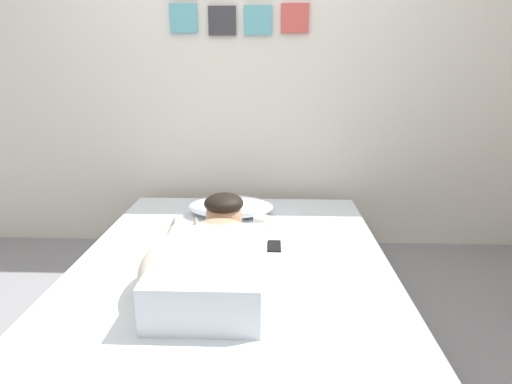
{
  "coord_description": "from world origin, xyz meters",
  "views": [
    {
      "loc": [
        0.22,
        -1.67,
        1.25
      ],
      "look_at": [
        0.14,
        0.51,
        0.62
      ],
      "focal_mm": 30.21,
      "sensor_mm": 36.0,
      "label": 1
    }
  ],
  "objects": [
    {
      "name": "person_lying",
      "position": [
        -0.02,
        0.04,
        0.48
      ],
      "size": [
        0.43,
        0.92,
        0.27
      ],
      "color": "silver",
      "rests_on": "bed"
    },
    {
      "name": "ground_plane",
      "position": [
        0.0,
        0.0,
        0.0
      ],
      "size": [
        12.4,
        12.4,
        0.0
      ],
      "primitive_type": "plane",
      "color": "gray"
    },
    {
      "name": "cell_phone",
      "position": [
        0.24,
        0.37,
        0.37
      ],
      "size": [
        0.07,
        0.14,
        0.01
      ],
      "primitive_type": "cube",
      "color": "black",
      "rests_on": "bed"
    },
    {
      "name": "back_wall",
      "position": [
        -0.0,
        1.37,
        1.25
      ],
      "size": [
        4.2,
        0.12,
        2.5
      ],
      "color": "silver",
      "rests_on": "ground"
    },
    {
      "name": "dog",
      "position": [
        -0.18,
        -0.04,
        0.47
      ],
      "size": [
        0.26,
        0.57,
        0.21
      ],
      "color": "beige",
      "rests_on": "bed"
    },
    {
      "name": "coffee_cup",
      "position": [
        0.17,
        0.61,
        0.41
      ],
      "size": [
        0.12,
        0.09,
        0.07
      ],
      "color": "white",
      "rests_on": "bed"
    },
    {
      "name": "bed",
      "position": [
        0.04,
        0.2,
        0.18
      ],
      "size": [
        1.52,
        2.05,
        0.37
      ],
      "color": "#726051",
      "rests_on": "ground"
    },
    {
      "name": "pillow",
      "position": [
        -0.03,
        0.85,
        0.43
      ],
      "size": [
        0.52,
        0.32,
        0.11
      ],
      "primitive_type": "ellipsoid",
      "color": "silver",
      "rests_on": "bed"
    }
  ]
}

